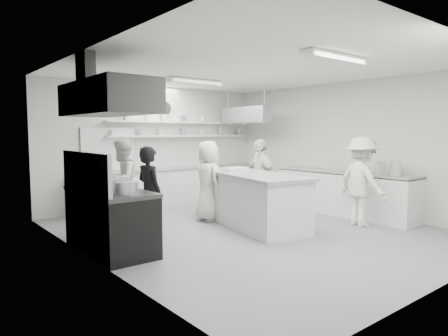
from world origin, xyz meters
TOP-DOWN VIEW (x-y plane):
  - floor at (0.00, 0.00)m, footprint 6.00×7.00m
  - ceiling at (0.00, 0.00)m, footprint 6.00×7.00m
  - wall_back at (0.00, 3.50)m, footprint 6.00×0.04m
  - wall_left at (-3.00, 0.00)m, footprint 0.04×7.00m
  - wall_right at (3.00, 0.00)m, footprint 0.04×7.00m
  - stove at (-2.60, 0.40)m, footprint 0.80×1.80m
  - exhaust_hood at (-2.60, 0.40)m, footprint 0.85×2.00m
  - back_counter at (0.30, 3.20)m, footprint 5.00×0.60m
  - shelf_lower at (0.70, 3.37)m, footprint 4.20×0.26m
  - shelf_upper at (0.70, 3.37)m, footprint 4.20×0.26m
  - pass_through_window at (-1.30, 3.48)m, footprint 1.30×0.04m
  - wall_clock at (0.20, 3.46)m, footprint 0.32×0.05m
  - right_counter at (2.65, -0.20)m, footprint 0.74×3.30m
  - pot_rack at (2.00, 2.40)m, footprint 0.30×1.60m
  - light_fixture_front at (0.00, -1.80)m, footprint 1.30×0.25m
  - light_fixture_rear at (0.00, 1.80)m, footprint 1.30×0.25m
  - prep_island at (0.29, 0.32)m, footprint 1.51×2.84m
  - stove_pot at (-2.60, 0.15)m, footprint 0.45×0.45m
  - cook_stove at (-1.81, 0.59)m, footprint 0.43×0.61m
  - cook_back at (-1.54, 2.26)m, footprint 1.05×1.03m
  - cook_island_left at (-0.11, 1.20)m, footprint 0.64×0.88m
  - cook_island_right at (1.06, 0.86)m, footprint 0.58×1.05m
  - cook_right at (1.96, -1.08)m, footprint 0.90×1.26m
  - bowl_island_a at (0.31, 0.91)m, footprint 0.32×0.32m
  - bowl_island_b at (0.18, -0.18)m, footprint 0.25×0.25m
  - bowl_right at (2.50, -0.88)m, footprint 0.28×0.28m

SIDE VIEW (x-z plane):
  - floor at x=0.00m, z-range -0.02..0.00m
  - stove at x=-2.60m, z-range 0.00..0.90m
  - back_counter at x=0.30m, z-range 0.00..0.92m
  - right_counter at x=2.65m, z-range 0.00..0.94m
  - prep_island at x=0.29m, z-range 0.00..0.99m
  - cook_stove at x=-1.81m, z-range 0.00..1.61m
  - cook_island_left at x=-0.11m, z-range 0.00..1.67m
  - cook_island_right at x=1.06m, z-range 0.00..1.70m
  - cook_back at x=-1.54m, z-range 0.00..1.70m
  - cook_right at x=1.96m, z-range 0.00..1.76m
  - bowl_right at x=2.50m, z-range 0.94..1.00m
  - bowl_island_a at x=0.31m, z-range 0.99..1.05m
  - bowl_island_b at x=0.18m, z-range 0.99..1.05m
  - stove_pot at x=-2.60m, z-range 0.91..1.15m
  - pass_through_window at x=-1.30m, z-range 0.95..1.95m
  - wall_back at x=0.00m, z-range 0.00..3.00m
  - wall_left at x=-3.00m, z-range 0.00..3.00m
  - wall_right at x=3.00m, z-range 0.00..3.00m
  - shelf_lower at x=0.70m, z-range 1.73..1.77m
  - shelf_upper at x=0.70m, z-range 2.08..2.12m
  - pot_rack at x=2.00m, z-range 2.10..2.50m
  - exhaust_hood at x=-2.60m, z-range 2.10..2.60m
  - wall_clock at x=0.20m, z-range 2.29..2.61m
  - light_fixture_front at x=0.00m, z-range 2.89..2.99m
  - light_fixture_rear at x=0.00m, z-range 2.89..2.99m
  - ceiling at x=0.00m, z-range 3.00..3.02m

